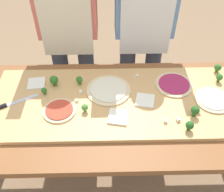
{
  "coord_description": "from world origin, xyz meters",
  "views": [
    {
      "loc": [
        -0.05,
        -1.0,
        1.86
      ],
      "look_at": [
        -0.03,
        0.04,
        0.82
      ],
      "focal_mm": 41.22,
      "sensor_mm": 36.0,
      "label": 1
    }
  ],
  "objects_px": {
    "prep_table": "(117,118)",
    "cheese_crumble_c": "(178,120)",
    "pizza_slice_near_right": "(145,100)",
    "cook_left": "(68,20)",
    "broccoli_floret_front_mid": "(219,77)",
    "chefs_knife": "(5,105)",
    "broccoli_floret_center_right": "(79,80)",
    "pizza_whole_beet_magenta": "(174,84)",
    "cheese_crumble_f": "(137,76)",
    "pizza_slice_near_left": "(36,83)",
    "cheese_crumble_e": "(81,92)",
    "broccoli_floret_back_mid": "(218,68)",
    "cook_right": "(144,20)",
    "cheese_crumble_d": "(166,121)",
    "pizza_whole_cheese_artichoke": "(109,90)",
    "pizza_whole_white_garlic": "(213,100)",
    "cheese_crumble_b": "(77,101)",
    "broccoli_floret_front_left": "(44,91)",
    "broccoli_floret_back_left": "(54,80)",
    "broccoli_floret_back_right": "(85,108)",
    "pizza_slice_far_left": "(118,117)",
    "pizza_whole_tomato_red": "(59,110)",
    "broccoli_floret_front_right": "(195,111)",
    "broccoli_floret_center_left": "(190,125)"
  },
  "relations": [
    {
      "from": "pizza_slice_near_left",
      "to": "broccoli_floret_center_left",
      "type": "xyz_separation_m",
      "value": [
        0.85,
        -0.37,
        0.03
      ]
    },
    {
      "from": "pizza_slice_near_right",
      "to": "broccoli_floret_front_left",
      "type": "bearing_deg",
      "value": 172.89
    },
    {
      "from": "broccoli_floret_back_left",
      "to": "chefs_knife",
      "type": "bearing_deg",
      "value": -146.33
    },
    {
      "from": "pizza_slice_near_right",
      "to": "cook_left",
      "type": "distance_m",
      "value": 0.78
    },
    {
      "from": "prep_table",
      "to": "broccoli_floret_back_mid",
      "type": "height_order",
      "value": "broccoli_floret_back_mid"
    },
    {
      "from": "broccoli_floret_center_left",
      "to": "cook_left",
      "type": "relative_size",
      "value": 0.04
    },
    {
      "from": "pizza_slice_near_left",
      "to": "cheese_crumble_b",
      "type": "xyz_separation_m",
      "value": [
        0.26,
        -0.16,
        0.0
      ]
    },
    {
      "from": "cook_left",
      "to": "pizza_whole_beet_magenta",
      "type": "bearing_deg",
      "value": -33.7
    },
    {
      "from": "pizza_whole_white_garlic",
      "to": "cook_left",
      "type": "height_order",
      "value": "cook_left"
    },
    {
      "from": "broccoli_floret_back_mid",
      "to": "pizza_slice_near_left",
      "type": "bearing_deg",
      "value": -175.34
    },
    {
      "from": "broccoli_floret_center_right",
      "to": "broccoli_floret_front_mid",
      "type": "height_order",
      "value": "broccoli_floret_front_mid"
    },
    {
      "from": "broccoli_floret_center_left",
      "to": "broccoli_floret_back_right",
      "type": "xyz_separation_m",
      "value": [
        -0.54,
        0.14,
        -0.0
      ]
    },
    {
      "from": "prep_table",
      "to": "cheese_crumble_d",
      "type": "relative_size",
      "value": 108.66
    },
    {
      "from": "broccoli_floret_center_right",
      "to": "cook_right",
      "type": "xyz_separation_m",
      "value": [
        0.43,
        0.42,
        0.17
      ]
    },
    {
      "from": "broccoli_floret_front_left",
      "to": "cheese_crumble_c",
      "type": "distance_m",
      "value": 0.78
    },
    {
      "from": "broccoli_floret_back_left",
      "to": "pizza_slice_near_right",
      "type": "bearing_deg",
      "value": -15.41
    },
    {
      "from": "broccoli_floret_back_mid",
      "to": "cheese_crumble_f",
      "type": "relative_size",
      "value": 4.1
    },
    {
      "from": "pizza_whole_beet_magenta",
      "to": "cheese_crumble_c",
      "type": "bearing_deg",
      "value": -96.43
    },
    {
      "from": "chefs_knife",
      "to": "broccoli_floret_center_left",
      "type": "distance_m",
      "value": 1.01
    },
    {
      "from": "prep_table",
      "to": "cheese_crumble_f",
      "type": "xyz_separation_m",
      "value": [
        0.14,
        0.24,
        0.12
      ]
    },
    {
      "from": "broccoli_floret_center_right",
      "to": "cheese_crumble_e",
      "type": "relative_size",
      "value": 3.07
    },
    {
      "from": "pizza_whole_cheese_artichoke",
      "to": "pizza_whole_white_garlic",
      "type": "xyz_separation_m",
      "value": [
        0.6,
        -0.1,
        -0.0
      ]
    },
    {
      "from": "pizza_whole_beet_magenta",
      "to": "pizza_slice_near_right",
      "type": "bearing_deg",
      "value": -145.81
    },
    {
      "from": "pizza_slice_far_left",
      "to": "cook_right",
      "type": "xyz_separation_m",
      "value": [
        0.21,
        0.7,
        0.2
      ]
    },
    {
      "from": "broccoli_floret_center_right",
      "to": "pizza_slice_near_left",
      "type": "bearing_deg",
      "value": 179.35
    },
    {
      "from": "pizza_whole_tomato_red",
      "to": "broccoli_floret_front_right",
      "type": "height_order",
      "value": "broccoli_floret_front_right"
    },
    {
      "from": "cook_left",
      "to": "cheese_crumble_c",
      "type": "bearing_deg",
      "value": -48.76
    },
    {
      "from": "broccoli_floret_back_right",
      "to": "cheese_crumble_c",
      "type": "distance_m",
      "value": 0.51
    },
    {
      "from": "cheese_crumble_f",
      "to": "cook_left",
      "type": "height_order",
      "value": "cook_left"
    },
    {
      "from": "chefs_knife",
      "to": "cheese_crumble_b",
      "type": "distance_m",
      "value": 0.4
    },
    {
      "from": "prep_table",
      "to": "pizza_slice_near_left",
      "type": "distance_m",
      "value": 0.54
    },
    {
      "from": "prep_table",
      "to": "broccoli_floret_back_mid",
      "type": "bearing_deg",
      "value": 22.9
    },
    {
      "from": "chefs_knife",
      "to": "broccoli_floret_center_right",
      "type": "bearing_deg",
      "value": 23.86
    },
    {
      "from": "broccoli_floret_back_mid",
      "to": "pizza_whole_tomato_red",
      "type": "bearing_deg",
      "value": -161.83
    },
    {
      "from": "cheese_crumble_c",
      "to": "broccoli_floret_back_left",
      "type": "bearing_deg",
      "value": 156.84
    },
    {
      "from": "broccoli_floret_front_left",
      "to": "broccoli_floret_front_mid",
      "type": "height_order",
      "value": "broccoli_floret_front_mid"
    },
    {
      "from": "cheese_crumble_e",
      "to": "broccoli_floret_back_mid",
      "type": "bearing_deg",
      "value": 11.78
    },
    {
      "from": "cheese_crumble_e",
      "to": "broccoli_floret_front_left",
      "type": "bearing_deg",
      "value": -180.0
    },
    {
      "from": "broccoli_floret_back_mid",
      "to": "broccoli_floret_back_right",
      "type": "xyz_separation_m",
      "value": [
        -0.84,
        -0.32,
        -0.0
      ]
    },
    {
      "from": "chefs_knife",
      "to": "cook_left",
      "type": "relative_size",
      "value": 0.16
    },
    {
      "from": "prep_table",
      "to": "cheese_crumble_c",
      "type": "relative_size",
      "value": 99.47
    },
    {
      "from": "cheese_crumble_c",
      "to": "cheese_crumble_d",
      "type": "relative_size",
      "value": 1.09
    },
    {
      "from": "pizza_whole_beet_magenta",
      "to": "broccoli_floret_front_left",
      "type": "bearing_deg",
      "value": -175.75
    },
    {
      "from": "chefs_knife",
      "to": "broccoli_floret_center_right",
      "type": "height_order",
      "value": "broccoli_floret_center_right"
    },
    {
      "from": "pizza_whole_white_garlic",
      "to": "cheese_crumble_b",
      "type": "relative_size",
      "value": 13.93
    },
    {
      "from": "prep_table",
      "to": "broccoli_floret_back_left",
      "type": "distance_m",
      "value": 0.44
    },
    {
      "from": "prep_table",
      "to": "broccoli_floret_front_mid",
      "type": "height_order",
      "value": "broccoli_floret_front_mid"
    },
    {
      "from": "chefs_knife",
      "to": "pizza_whole_tomato_red",
      "type": "relative_size",
      "value": 1.42
    },
    {
      "from": "broccoli_floret_front_mid",
      "to": "broccoli_floret_back_mid",
      "type": "bearing_deg",
      "value": 77.95
    },
    {
      "from": "broccoli_floret_back_right",
      "to": "broccoli_floret_front_mid",
      "type": "relative_size",
      "value": 0.91
    }
  ]
}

